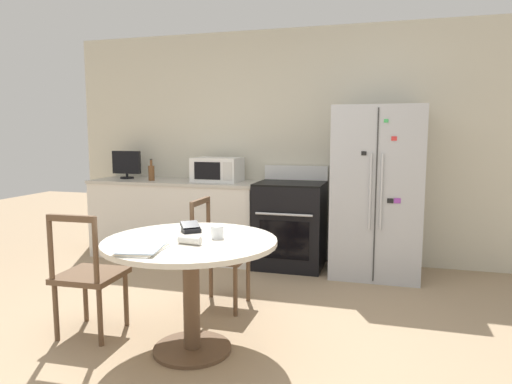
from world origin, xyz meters
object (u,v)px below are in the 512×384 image
candle_glass (217,233)px  dining_chair_left (88,276)px  refrigerator (376,192)px  dining_chair_far (219,255)px  countertop_tv (127,164)px  wallet (191,228)px  counter_bottle (151,172)px  microwave (217,170)px  oven_range (291,224)px

candle_glass → dining_chair_left: bearing=-177.2°
dining_chair_left → candle_glass: bearing=0.5°
refrigerator → dining_chair_far: (-1.23, -1.27, -0.42)m
countertop_tv → candle_glass: bearing=-47.1°
dining_chair_left → wallet: dining_chair_left is taller
dining_chair_far → wallet: size_ratio=5.19×
refrigerator → wallet: size_ratio=9.83×
counter_bottle → dining_chair_far: (1.29, -1.25, -0.56)m
countertop_tv → microwave: bearing=-1.2°
refrigerator → dining_chair_left: (-1.93, -2.05, -0.42)m
countertop_tv → candle_glass: (1.96, -2.12, -0.28)m
dining_chair_far → countertop_tv: bearing=-129.2°
microwave → wallet: size_ratio=3.00×
oven_range → counter_bottle: counter_bottle is taller
dining_chair_left → counter_bottle: bearing=104.0°
refrigerator → candle_glass: refrigerator is taller
refrigerator → oven_range: refrigerator is taller
microwave → dining_chair_left: bearing=-94.8°
refrigerator → microwave: refrigerator is taller
refrigerator → countertop_tv: 2.94m
oven_range → countertop_tv: bearing=178.0°
microwave → countertop_tv: (-1.18, 0.03, 0.04)m
dining_chair_far → candle_glass: dining_chair_far is taller
microwave → countertop_tv: bearing=178.8°
countertop_tv → wallet: 2.64m
refrigerator → oven_range: size_ratio=1.58×
refrigerator → counter_bottle: size_ratio=6.82×
refrigerator → microwave: size_ratio=3.28×
dining_chair_far → refrigerator: bearing=136.1°
microwave → candle_glass: (0.79, -2.09, -0.24)m
candle_glass → counter_bottle: bearing=128.2°
refrigerator → dining_chair_left: refrigerator is taller
oven_range → counter_bottle: (-1.63, -0.07, 0.53)m
microwave → wallet: bearing=-74.6°
wallet → microwave: bearing=105.4°
candle_glass → wallet: (-0.25, 0.13, -0.01)m
candle_glass → wallet: size_ratio=0.47×
refrigerator → microwave: bearing=177.1°
microwave → dining_chair_far: microwave is taller
counter_bottle → dining_chair_far: counter_bottle is taller
countertop_tv → dining_chair_far: (1.70, -1.39, -0.64)m
microwave → candle_glass: bearing=-69.4°
refrigerator → oven_range: (-0.89, 0.04, -0.39)m
counter_bottle → wallet: counter_bottle is taller
oven_range → countertop_tv: 2.13m
refrigerator → dining_chair_left: 2.84m
microwave → dining_chair_far: bearing=-69.1°
microwave → dining_chair_left: microwave is taller
dining_chair_far → candle_glass: size_ratio=11.05×
dining_chair_left → candle_glass: size_ratio=11.05×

